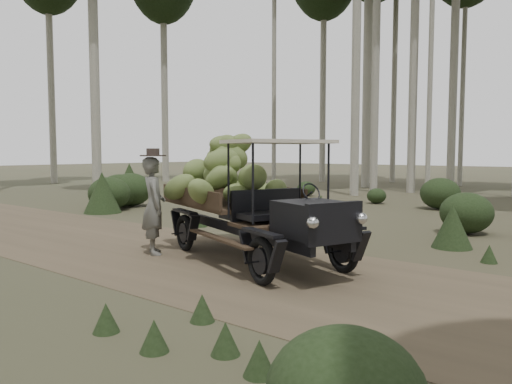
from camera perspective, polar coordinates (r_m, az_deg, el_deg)
ground at (r=9.50m, az=-12.35°, el=-6.44°), size 120.00×120.00×0.00m
dirt_track at (r=9.50m, az=-12.35°, el=-6.42°), size 70.00×4.00×0.01m
banana_truck at (r=8.54m, az=-1.99°, el=1.04°), size 4.51×2.86×2.20m
farmer at (r=8.94m, az=-11.60°, el=-1.40°), size 0.75×0.68×1.87m
undergrowth at (r=9.73m, az=-7.95°, el=-2.86°), size 22.20×23.50×1.40m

